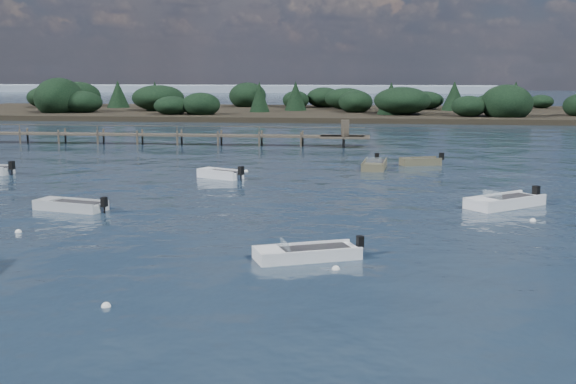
# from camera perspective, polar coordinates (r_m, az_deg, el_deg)

# --- Properties ---
(ground) EXTENTS (400.00, 400.00, 0.00)m
(ground) POSITION_cam_1_polar(r_m,az_deg,el_deg) (85.65, 2.16, 4.47)
(ground) COLOR #152332
(ground) RESTS_ON ground
(dinghy_mid_white_a) EXTENTS (4.60, 3.16, 1.08)m
(dinghy_mid_white_a) POSITION_cam_1_polar(r_m,az_deg,el_deg) (29.73, 1.48, -5.03)
(dinghy_mid_white_a) COLOR white
(dinghy_mid_white_a) RESTS_ON ground
(dinghy_extra_a) EXTENTS (2.06, 4.96, 1.24)m
(dinghy_extra_a) POSITION_cam_1_polar(r_m,az_deg,el_deg) (57.39, 6.85, 2.03)
(dinghy_extra_a) COLOR #6C6648
(dinghy_extra_a) RESTS_ON ground
(dinghy_mid_grey) EXTENTS (4.43, 2.43, 1.10)m
(dinghy_mid_grey) POSITION_cam_1_polar(r_m,az_deg,el_deg) (41.73, -16.79, -1.17)
(dinghy_mid_grey) COLOR #A5AAAC
(dinghy_mid_grey) RESTS_ON ground
(tender_far_grey_b) EXTENTS (3.68, 2.28, 1.24)m
(tender_far_grey_b) POSITION_cam_1_polar(r_m,az_deg,el_deg) (59.88, 10.42, 2.27)
(tender_far_grey_b) COLOR #6C6648
(tender_far_grey_b) RESTS_ON ground
(dinghy_mid_white_b) EXTENTS (4.90, 4.50, 1.30)m
(dinghy_mid_white_b) POSITION_cam_1_polar(r_m,az_deg,el_deg) (42.71, 16.74, -0.89)
(dinghy_mid_white_b) COLOR white
(dinghy_mid_white_b) RESTS_ON ground
(tender_far_white) EXTENTS (3.67, 2.65, 1.27)m
(tender_far_white) POSITION_cam_1_polar(r_m,az_deg,el_deg) (51.99, -5.37, 1.30)
(tender_far_white) COLOR white
(tender_far_white) RESTS_ON ground
(buoy_a) EXTENTS (0.32, 0.32, 0.32)m
(buoy_a) POSITION_cam_1_polar(r_m,az_deg,el_deg) (24.63, -14.18, -8.79)
(buoy_a) COLOR white
(buoy_a) RESTS_ON ground
(buoy_b) EXTENTS (0.32, 0.32, 0.32)m
(buoy_b) POSITION_cam_1_polar(r_m,az_deg,el_deg) (28.24, 3.80, -6.13)
(buoy_b) COLOR white
(buoy_b) RESTS_ON ground
(buoy_c) EXTENTS (0.32, 0.32, 0.32)m
(buoy_c) POSITION_cam_1_polar(r_m,az_deg,el_deg) (36.81, -20.53, -3.01)
(buoy_c) COLOR white
(buoy_c) RESTS_ON ground
(buoy_d) EXTENTS (0.32, 0.32, 0.32)m
(buoy_d) POSITION_cam_1_polar(r_m,az_deg,el_deg) (39.13, 18.78, -2.19)
(buoy_d) COLOR white
(buoy_d) RESTS_ON ground
(buoy_e) EXTENTS (0.32, 0.32, 0.32)m
(buoy_e) POSITION_cam_1_polar(r_m,az_deg,el_deg) (55.25, -3.33, 1.62)
(buoy_e) COLOR white
(buoy_e) RESTS_ON ground
(jetty) EXTENTS (64.50, 3.20, 3.40)m
(jetty) POSITION_cam_1_polar(r_m,az_deg,el_deg) (78.71, -14.61, 4.43)
(jetty) COLOR #4D4538
(jetty) RESTS_ON ground
(far_headland) EXTENTS (190.00, 40.00, 5.80)m
(far_headland) POSITION_cam_1_polar(r_m,az_deg,el_deg) (126.47, 15.12, 6.69)
(far_headland) COLOR black
(far_headland) RESTS_ON ground
(distant_haze) EXTENTS (280.00, 20.00, 2.40)m
(distant_haze) POSITION_cam_1_polar(r_m,az_deg,el_deg) (272.92, -14.14, 7.70)
(distant_haze) COLOR #8797A7
(distant_haze) RESTS_ON ground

